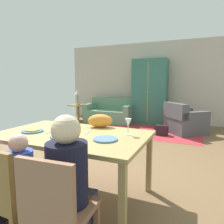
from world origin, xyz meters
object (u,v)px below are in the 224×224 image
armoire (150,92)px  person_child (24,190)px  dining_chair_woman (56,208)px  table_lamp (78,93)px  cat (100,121)px  side_table (78,110)px  dining_chair_child (6,193)px  plate_near_woman (105,139)px  couch (110,113)px  person_woman (71,192)px  plate_near_child (62,136)px  plate_near_man (33,131)px  wine_glass (128,123)px  handbag (161,130)px  dining_table (72,139)px  armchair (184,121)px

armoire → person_child: bearing=-87.9°
dining_chair_woman → table_lamp: (-3.12, 5.08, 0.52)m
cat → side_table: bearing=104.8°
dining_chair_child → armoire: armoire is taller
plate_near_woman → couch: couch is taller
plate_near_woman → person_woman: (-0.00, -0.61, -0.26)m
plate_near_child → couch: size_ratio=0.15×
person_child → cat: 1.22m
plate_near_child → side_table: size_ratio=0.43×
plate_near_man → dining_chair_woman: size_ratio=0.29×
side_table → plate_near_child: bearing=-58.9°
person_woman → couch: (-1.98, 5.17, -0.21)m
plate_near_woman → person_child: (-0.47, -0.61, -0.34)m
person_child → dining_chair_woman: 0.51m
plate_near_woman → person_woman: size_ratio=0.23×
wine_glass → table_lamp: 5.18m
plate_near_man → dining_chair_woman: 1.25m
plate_near_child → armoire: size_ratio=0.12×
dining_chair_child → handbag: (0.46, 4.18, -0.36)m
dining_table → dining_chair_child: bearing=-90.0°
dining_chair_woman → armoire: armoire is taller
wine_glass → armoire: size_ratio=0.09×
handbag → dining_chair_woman: bearing=-89.7°
dining_chair_child → person_child: bearing=89.7°
dining_chair_woman → armoire: bearing=96.9°
person_child → handbag: (0.45, 4.01, -0.30)m
plate_near_child → handbag: size_ratio=0.78×
cat → armchair: (0.81, 3.35, -0.53)m
armoire → handbag: 1.82m
plate_near_man → side_table: size_ratio=0.43×
person_child → dining_chair_woman: (0.48, -0.17, 0.06)m
person_child → armoire: armoire is taller
wine_glass → handbag: (-0.16, 3.12, -0.76)m
wine_glass → person_child: bearing=-124.6°
plate_near_child → armoire: bearing=92.4°
dining_chair_woman → plate_near_man: bearing=141.2°
plate_near_child → couch: (-1.51, 4.64, -0.46)m
plate_near_woman → cat: 0.62m
couch → table_lamp: (-1.14, -0.26, 0.70)m
person_child → wine_glass: bearing=55.4°
dining_table → couch: couch is taller
dining_chair_woman → cat: size_ratio=2.72×
dining_chair_child → dining_chair_woman: bearing=0.0°
plate_near_woman → wine_glass: 0.34m
couch → table_lamp: table_lamp is taller
plate_near_man → couch: bearing=102.8°
plate_near_child → cat: bearing=76.0°
dining_chair_woman → cat: cat is taller
person_woman → armchair: person_woman is taller
person_woman → side_table: bearing=122.4°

